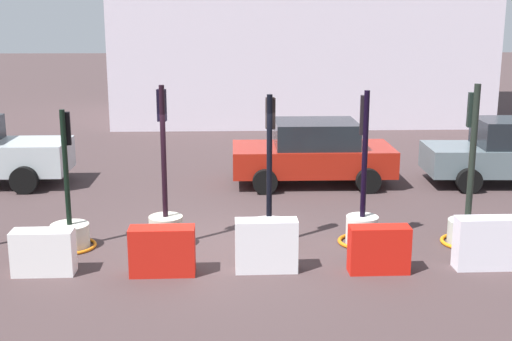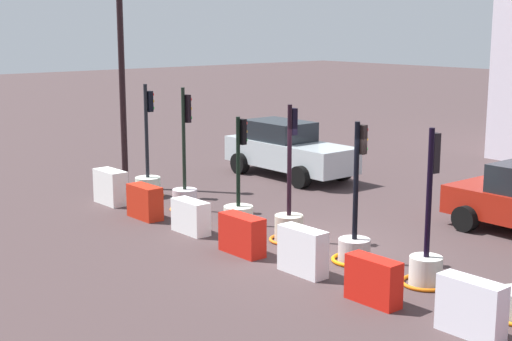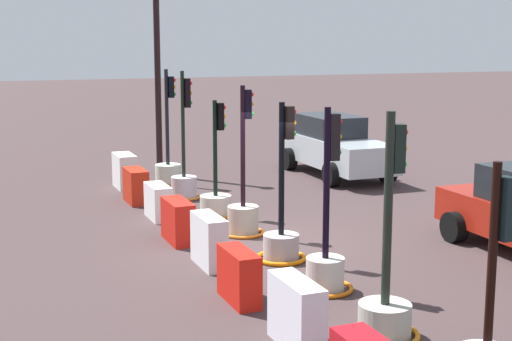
{
  "view_description": "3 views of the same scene",
  "coord_description": "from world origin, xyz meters",
  "views": [
    {
      "loc": [
        0.31,
        -12.02,
        4.3
      ],
      "look_at": [
        0.74,
        -0.33,
        1.52
      ],
      "focal_mm": 47.13,
      "sensor_mm": 36.0,
      "label": 1
    },
    {
      "loc": [
        10.8,
        -10.75,
        4.71
      ],
      "look_at": [
        -1.56,
        -0.44,
        1.55
      ],
      "focal_mm": 52.33,
      "sensor_mm": 36.0,
      "label": 2
    },
    {
      "loc": [
        13.01,
        -5.11,
        3.96
      ],
      "look_at": [
        -1.03,
        0.3,
        1.28
      ],
      "focal_mm": 52.69,
      "sensor_mm": 36.0,
      "label": 3
    }
  ],
  "objects": [
    {
      "name": "car_silver_hatchback",
      "position": [
        -6.24,
        4.76,
        0.86
      ],
      "size": [
        4.59,
        2.01,
        1.72
      ],
      "color": "#AFBABF",
      "rests_on": "ground_plane"
    },
    {
      "name": "street_lamp_post",
      "position": [
        -8.09,
        0.02,
        3.47
      ],
      "size": [
        0.36,
        0.36,
        6.04
      ],
      "color": "black",
      "rests_on": "ground_plane"
    },
    {
      "name": "traffic_light_3",
      "position": [
        -0.93,
        -0.01,
        0.47
      ],
      "size": [
        0.88,
        0.88,
        3.03
      ],
      "color": "#B9B29F",
      "rests_on": "ground_plane"
    },
    {
      "name": "ground_plane",
      "position": [
        0.0,
        0.0,
        0.0
      ],
      "size": [
        120.0,
        120.0,
        0.0
      ],
      "primitive_type": "plane",
      "color": "#403131"
    },
    {
      "name": "traffic_light_1",
      "position": [
        -4.7,
        -0.19,
        0.51
      ],
      "size": [
        0.8,
        0.8,
        3.16
      ],
      "color": "silver",
      "rests_on": "ground_plane"
    },
    {
      "name": "construction_barrier_5",
      "position": [
        2.77,
        -1.44,
        0.4
      ],
      "size": [
        1.02,
        0.38,
        0.81
      ],
      "color": "red",
      "rests_on": "ground_plane"
    },
    {
      "name": "construction_barrier_4",
      "position": [
        0.88,
        -1.31,
        0.45
      ],
      "size": [
        1.05,
        0.38,
        0.91
      ],
      "color": "white",
      "rests_on": "ground_plane"
    },
    {
      "name": "construction_barrier_6",
      "position": [
        4.64,
        -1.33,
        0.45
      ],
      "size": [
        1.08,
        0.38,
        0.91
      ],
      "color": "white",
      "rests_on": "ground_plane"
    },
    {
      "name": "construction_barrier_1",
      "position": [
        -4.67,
        -1.41,
        0.41
      ],
      "size": [
        1.02,
        0.45,
        0.82
      ],
      "color": "red",
      "rests_on": "ground_plane"
    },
    {
      "name": "traffic_light_2",
      "position": [
        -2.71,
        -0.01,
        0.39
      ],
      "size": [
        0.94,
        0.94,
        2.6
      ],
      "color": "beige",
      "rests_on": "ground_plane"
    },
    {
      "name": "traffic_light_5",
      "position": [
        2.76,
        0.02,
        0.48
      ],
      "size": [
        0.91,
        0.91,
        2.91
      ],
      "color": "silver",
      "rests_on": "ground_plane"
    },
    {
      "name": "construction_barrier_3",
      "position": [
        -0.86,
        -1.4,
        0.41
      ],
      "size": [
        1.09,
        0.42,
        0.82
      ],
      "color": "red",
      "rests_on": "ground_plane"
    },
    {
      "name": "traffic_light_4",
      "position": [
        1.0,
        0.01,
        0.43
      ],
      "size": [
        0.92,
        0.92,
        2.85
      ],
      "color": "#B4A8A9",
      "rests_on": "ground_plane"
    },
    {
      "name": "construction_barrier_2",
      "position": [
        -2.85,
        -1.31,
        0.38
      ],
      "size": [
        1.02,
        0.42,
        0.77
      ],
      "color": "white",
      "rests_on": "ground_plane"
    },
    {
      "name": "traffic_light_6",
      "position": [
        4.74,
        -0.07,
        0.47
      ],
      "size": [
        0.96,
        0.96,
        3.03
      ],
      "color": "#B0B4A7",
      "rests_on": "ground_plane"
    },
    {
      "name": "construction_barrier_0",
      "position": [
        -6.56,
        -1.31,
        0.46
      ],
      "size": [
        1.06,
        0.48,
        0.91
      ],
      "color": "white",
      "rests_on": "ground_plane"
    },
    {
      "name": "traffic_light_0",
      "position": [
        -6.64,
        -0.1,
        0.47
      ],
      "size": [
        0.89,
        0.89,
        3.12
      ],
      "color": "silver",
      "rests_on": "ground_plane"
    }
  ]
}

